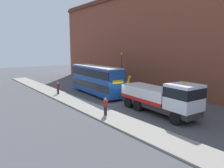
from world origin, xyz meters
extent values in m
plane|color=#4C4C51|center=(0.00, 0.00, 0.00)|extent=(120.00, 120.00, 0.00)
cube|color=gray|center=(0.00, -4.20, 0.07)|extent=(60.00, 2.80, 0.15)
cube|color=brown|center=(0.00, 8.96, 8.00)|extent=(60.00, 1.20, 16.00)
cube|color=#2D2D2D|center=(5.18, 0.45, 0.85)|extent=(9.13, 2.83, 0.55)
cube|color=silver|center=(8.37, 0.22, 2.28)|extent=(2.77, 2.77, 2.30)
cube|color=black|center=(8.37, 0.22, 2.73)|extent=(2.80, 2.80, 0.90)
cube|color=silver|center=(3.88, 0.54, 1.83)|extent=(6.27, 3.02, 1.40)
cube|color=red|center=(3.88, 0.54, 1.31)|extent=(6.27, 3.07, 0.36)
cylinder|color=#B79914|center=(0.18, 0.79, 2.13)|extent=(1.25, 0.36, 2.52)
sphere|color=orange|center=(8.37, 0.22, 3.55)|extent=(0.24, 0.24, 0.24)
cylinder|color=black|center=(8.55, 1.32, 0.58)|extent=(1.18, 0.42, 1.16)
cylinder|color=black|center=(8.40, -0.89, 0.58)|extent=(1.18, 0.42, 1.16)
cylinder|color=black|center=(3.56, 1.67, 0.58)|extent=(1.18, 0.42, 1.16)
cylinder|color=black|center=(3.41, -0.54, 0.58)|extent=(1.18, 0.42, 1.16)
cylinder|color=black|center=(1.97, 1.78, 0.58)|extent=(1.18, 0.42, 1.16)
cylinder|color=black|center=(1.81, -0.43, 0.58)|extent=(1.18, 0.42, 1.16)
cube|color=#19479E|center=(-6.18, 0.45, 1.29)|extent=(11.15, 3.25, 1.90)
cube|color=#19479E|center=(-6.18, 0.45, 3.09)|extent=(10.92, 3.14, 1.70)
cube|color=black|center=(-6.18, 0.45, 1.54)|extent=(11.04, 3.30, 0.90)
cube|color=black|center=(-6.18, 0.45, 3.19)|extent=(10.82, 3.28, 1.00)
cube|color=#B2B2B2|center=(-6.18, 0.45, 4.00)|extent=(10.69, 3.03, 0.12)
cube|color=yellow|center=(-0.67, 0.06, 2.54)|extent=(0.16, 1.50, 0.44)
cylinder|color=black|center=(-2.22, 1.25, 0.52)|extent=(1.06, 0.37, 1.04)
cylinder|color=black|center=(-2.37, -0.90, 0.52)|extent=(1.06, 0.37, 1.04)
cylinder|color=black|center=(-9.40, 1.75, 0.52)|extent=(1.06, 0.37, 1.04)
cylinder|color=black|center=(-9.55, -0.40, 0.52)|extent=(1.06, 0.37, 1.04)
cylinder|color=#232333|center=(-9.08, -4.07, 0.57)|extent=(0.40, 0.40, 0.85)
cube|color=maroon|center=(-9.08, -4.07, 1.31)|extent=(0.41, 0.47, 0.62)
sphere|color=tan|center=(-9.08, -4.07, 1.74)|extent=(0.24, 0.24, 0.24)
cylinder|color=#232333|center=(2.91, -4.37, 0.57)|extent=(0.41, 0.41, 0.85)
cube|color=maroon|center=(2.91, -4.37, 1.31)|extent=(0.48, 0.43, 0.62)
sphere|color=tan|center=(2.91, -4.37, 1.74)|extent=(0.24, 0.24, 0.24)
cylinder|color=#38383D|center=(-8.03, 6.76, 2.75)|extent=(0.16, 0.16, 5.50)
sphere|color=#EAE5C6|center=(-8.03, 6.76, 5.65)|extent=(0.36, 0.36, 0.36)
camera|label=1|loc=(18.95, -15.81, 6.50)|focal=33.92mm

